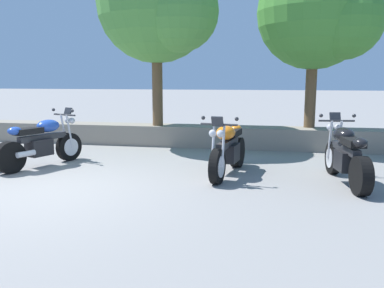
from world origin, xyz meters
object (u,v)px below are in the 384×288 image
Objects in this scene: motorcycle_black_far_right at (346,156)px; leafy_tree_far_left at (161,5)px; motorcycle_orange_centre at (228,150)px; motorcycle_blue_near_left at (42,143)px; leafy_tree_mid_left at (321,14)px.

leafy_tree_far_left is at bearing 143.13° from motorcycle_black_far_right.
leafy_tree_far_left is at bearing 125.54° from motorcycle_orange_centre.
leafy_tree_far_left reaches higher than motorcycle_blue_near_left.
motorcycle_black_far_right is 0.48× the size of leafy_tree_mid_left.
motorcycle_orange_centre is 0.43× the size of leafy_tree_far_left.
motorcycle_orange_centre is at bearing -54.46° from leafy_tree_far_left.
motorcycle_orange_centre is at bearing -0.01° from motorcycle_blue_near_left.
leafy_tree_far_left reaches higher than motorcycle_orange_centre.
leafy_tree_mid_left is (1.90, 3.29, 2.90)m from motorcycle_orange_centre.
motorcycle_orange_centre is 4.80m from leafy_tree_far_left.
motorcycle_black_far_right is 0.43× the size of leafy_tree_far_left.
leafy_tree_mid_left reaches higher than motorcycle_black_far_right.
motorcycle_black_far_right is at bearing -87.15° from leafy_tree_mid_left.
leafy_tree_mid_left is at bearing 5.24° from leafy_tree_far_left.
motorcycle_orange_centre is 0.48× the size of leafy_tree_mid_left.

